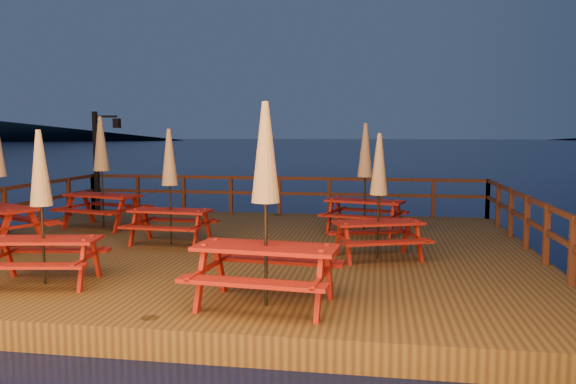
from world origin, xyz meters
name	(u,v)px	position (x,y,z in m)	size (l,w,h in m)	color
ground	(239,265)	(0.00, 0.00, 0.00)	(500.00, 500.00, 0.00)	black
deck	(239,256)	(0.00, 0.00, 0.20)	(12.00, 10.00, 0.40)	#452D16
deck_piles	(239,279)	(0.00, 0.00, -0.30)	(11.44, 9.44, 1.40)	#3C1C13
railing	(257,200)	(0.00, 1.78, 1.16)	(11.80, 9.75, 1.10)	#3C1C13
lamp_post	(101,152)	(-5.39, 4.55, 2.20)	(0.85, 0.18, 3.00)	black
picnic_table_0	(365,176)	(2.55, 2.12, 1.74)	(2.14, 1.92, 2.59)	maroon
picnic_table_1	(266,201)	(1.37, -3.85, 1.84)	(2.07, 1.76, 2.78)	maroon
picnic_table_3	(170,185)	(-1.50, 0.07, 1.67)	(1.80, 1.52, 2.45)	maroon
picnic_table_4	(379,194)	(2.87, -0.67, 1.62)	(2.02, 1.84, 2.36)	maroon
picnic_table_5	(102,170)	(-3.95, 1.81, 1.84)	(2.27, 2.03, 2.77)	maroon
picnic_table_6	(42,205)	(-2.28, -3.32, 1.65)	(1.89, 1.64, 2.41)	maroon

